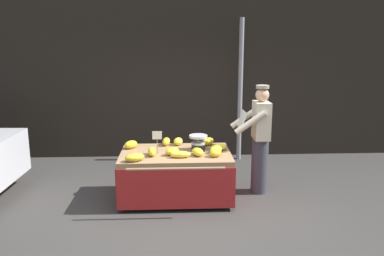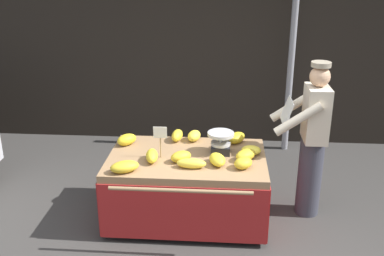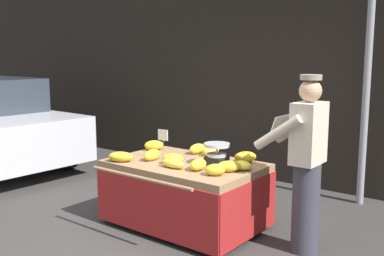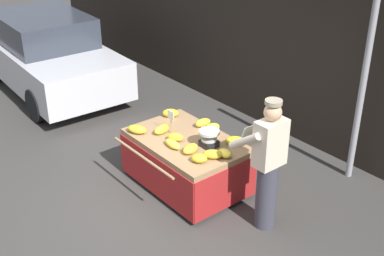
# 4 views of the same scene
# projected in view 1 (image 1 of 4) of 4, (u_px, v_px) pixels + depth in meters

# --- Properties ---
(ground_plane) EXTENTS (60.00, 60.00, 0.00)m
(ground_plane) POSITION_uv_depth(u_px,v_px,m) (187.00, 218.00, 5.41)
(ground_plane) COLOR #383533
(back_wall) EXTENTS (16.00, 0.24, 3.57)m
(back_wall) POSITION_uv_depth(u_px,v_px,m) (182.00, 70.00, 8.05)
(back_wall) COLOR black
(back_wall) RESTS_ON ground
(street_pole) EXTENTS (0.09, 0.09, 2.80)m
(street_pole) POSITION_uv_depth(u_px,v_px,m) (240.00, 91.00, 7.79)
(street_pole) COLOR gray
(street_pole) RESTS_ON ground
(banana_cart) EXTENTS (1.67, 1.28, 0.73)m
(banana_cart) POSITION_uv_depth(u_px,v_px,m) (176.00, 165.00, 5.97)
(banana_cart) COLOR #93704C
(banana_cart) RESTS_ON ground
(weighing_scale) EXTENTS (0.28, 0.28, 0.23)m
(weighing_scale) POSITION_uv_depth(u_px,v_px,m) (198.00, 143.00, 6.03)
(weighing_scale) COLOR black
(weighing_scale) RESTS_ON banana_cart
(price_sign) EXTENTS (0.14, 0.01, 0.34)m
(price_sign) POSITION_uv_depth(u_px,v_px,m) (157.00, 137.00, 5.81)
(price_sign) COLOR #997A51
(price_sign) RESTS_ON banana_cart
(banana_bunch_0) EXTENTS (0.26, 0.25, 0.11)m
(banana_bunch_0) POSITION_uv_depth(u_px,v_px,m) (172.00, 151.00, 5.78)
(banana_bunch_0) COLOR gold
(banana_bunch_0) RESTS_ON banana_cart
(banana_bunch_1) EXTENTS (0.16, 0.28, 0.12)m
(banana_bunch_1) POSITION_uv_depth(u_px,v_px,m) (152.00, 152.00, 5.75)
(banana_bunch_1) COLOR yellow
(banana_bunch_1) RESTS_ON banana_cart
(banana_bunch_2) EXTENTS (0.28, 0.28, 0.11)m
(banana_bunch_2) POSITION_uv_depth(u_px,v_px,m) (216.00, 149.00, 5.90)
(banana_bunch_2) COLOR gold
(banana_bunch_2) RESTS_ON banana_cart
(banana_bunch_3) EXTENTS (0.22, 0.28, 0.11)m
(banana_bunch_3) POSITION_uv_depth(u_px,v_px,m) (198.00, 152.00, 5.76)
(banana_bunch_3) COLOR yellow
(banana_bunch_3) RESTS_ON banana_cart
(banana_bunch_4) EXTENTS (0.30, 0.13, 0.10)m
(banana_bunch_4) POSITION_uv_depth(u_px,v_px,m) (180.00, 154.00, 5.65)
(banana_bunch_4) COLOR yellow
(banana_bunch_4) RESTS_ON banana_cart
(banana_bunch_5) EXTENTS (0.33, 0.27, 0.11)m
(banana_bunch_5) POSITION_uv_depth(u_px,v_px,m) (135.00, 157.00, 5.49)
(banana_bunch_5) COLOR gold
(banana_bunch_5) RESTS_ON banana_cart
(banana_bunch_6) EXTENTS (0.18, 0.24, 0.12)m
(banana_bunch_6) POSITION_uv_depth(u_px,v_px,m) (178.00, 141.00, 6.34)
(banana_bunch_6) COLOR yellow
(banana_bunch_6) RESTS_ON banana_cart
(banana_bunch_7) EXTENTS (0.27, 0.27, 0.12)m
(banana_bunch_7) POSITION_uv_depth(u_px,v_px,m) (131.00, 145.00, 6.13)
(banana_bunch_7) COLOR gold
(banana_bunch_7) RESTS_ON banana_cart
(banana_bunch_8) EXTENTS (0.21, 0.16, 0.10)m
(banana_bunch_8) POSITION_uv_depth(u_px,v_px,m) (219.00, 147.00, 6.04)
(banana_bunch_8) COLOR yellow
(banana_bunch_8) RESTS_ON banana_cart
(banana_bunch_9) EXTENTS (0.15, 0.25, 0.12)m
(banana_bunch_9) POSITION_uv_depth(u_px,v_px,m) (166.00, 141.00, 6.32)
(banana_bunch_9) COLOR yellow
(banana_bunch_9) RESTS_ON banana_cart
(banana_bunch_10) EXTENTS (0.27, 0.29, 0.12)m
(banana_bunch_10) POSITION_uv_depth(u_px,v_px,m) (208.00, 141.00, 6.34)
(banana_bunch_10) COLOR gold
(banana_bunch_10) RESTS_ON banana_cart
(banana_bunch_11) EXTENTS (0.25, 0.25, 0.11)m
(banana_bunch_11) POSITION_uv_depth(u_px,v_px,m) (216.00, 153.00, 5.70)
(banana_bunch_11) COLOR gold
(banana_bunch_11) RESTS_ON banana_cart
(vendor_person) EXTENTS (0.58, 0.51, 1.71)m
(vendor_person) POSITION_uv_depth(u_px,v_px,m) (260.00, 139.00, 6.15)
(vendor_person) COLOR #383842
(vendor_person) RESTS_ON ground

